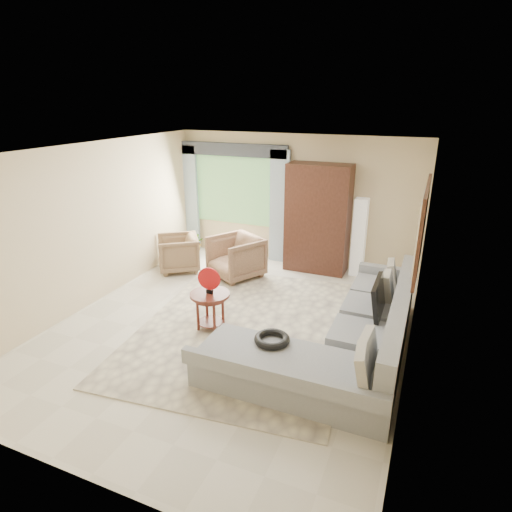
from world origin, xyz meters
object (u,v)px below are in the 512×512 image
at_px(sectional_sofa, 349,340).
at_px(armchair_left, 178,253).
at_px(potted_plant, 194,243).
at_px(floor_lamp, 359,237).
at_px(armchair_right, 236,257).
at_px(tv_screen, 379,298).
at_px(armoire, 318,219).
at_px(coffee_table, 210,310).

distance_m(sectional_sofa, armchair_left, 4.15).
xyz_separation_m(potted_plant, floor_lamp, (3.46, 0.28, 0.47)).
relative_size(armchair_right, potted_plant, 1.58).
xyz_separation_m(armchair_right, floor_lamp, (2.11, 1.02, 0.35)).
distance_m(sectional_sofa, tv_screen, 0.72).
bearing_deg(potted_plant, armoire, 4.63).
height_order(armchair_right, armoire, armoire).
relative_size(armoire, floor_lamp, 1.40).
distance_m(coffee_table, armoire, 3.10).
relative_size(armchair_left, potted_plant, 1.40).
bearing_deg(armchair_left, coffee_table, 7.63).
height_order(coffee_table, potted_plant, coffee_table).
bearing_deg(potted_plant, armchair_right, -29.00).
bearing_deg(armoire, tv_screen, -57.93).
distance_m(potted_plant, floor_lamp, 3.50).
xyz_separation_m(sectional_sofa, armchair_left, (-3.74, 1.81, 0.07)).
xyz_separation_m(tv_screen, armchair_right, (-2.81, 1.43, -0.32)).
bearing_deg(armchair_right, coffee_table, -45.12).
xyz_separation_m(sectional_sofa, floor_lamp, (-0.43, 2.96, 0.47)).
bearing_deg(armchair_right, floor_lamp, 56.37).
bearing_deg(potted_plant, coffee_table, -55.40).
xyz_separation_m(coffee_table, armchair_right, (-0.50, 1.93, 0.10)).
distance_m(armchair_left, floor_lamp, 3.52).
xyz_separation_m(tv_screen, armoire, (-1.50, 2.39, 0.33)).
height_order(coffee_table, armchair_left, armchair_left).
xyz_separation_m(armchair_left, potted_plant, (-0.15, 0.88, -0.08)).
bearing_deg(coffee_table, sectional_sofa, 0.03).
bearing_deg(armchair_left, armoire, 77.88).
bearing_deg(armoire, floor_lamp, 4.29).
height_order(sectional_sofa, armchair_right, sectional_sofa).
distance_m(potted_plant, armoire, 2.78).
relative_size(sectional_sofa, armchair_left, 4.44).
distance_m(tv_screen, floor_lamp, 2.55).
distance_m(tv_screen, armchair_right, 3.16).
distance_m(coffee_table, potted_plant, 3.26).
relative_size(tv_screen, armchair_right, 0.84).
distance_m(sectional_sofa, armoire, 3.24).
bearing_deg(armchair_left, armchair_right, 60.35).
height_order(tv_screen, floor_lamp, floor_lamp).
relative_size(tv_screen, coffee_table, 1.27).
xyz_separation_m(armchair_right, armoire, (1.31, 0.96, 0.65)).
height_order(sectional_sofa, armoire, armoire).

